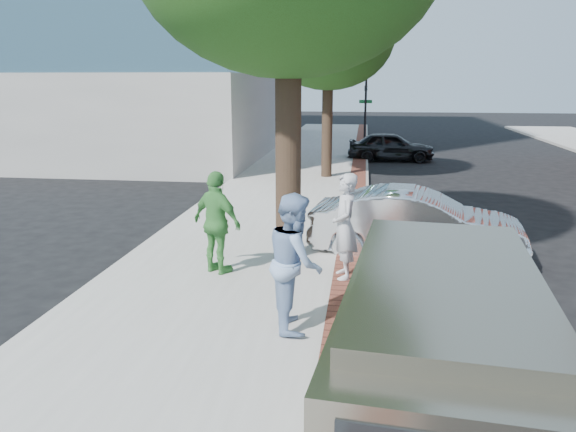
% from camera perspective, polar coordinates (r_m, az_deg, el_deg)
% --- Properties ---
extents(ground, '(120.00, 120.00, 0.00)m').
position_cam_1_polar(ground, '(10.00, 1.99, -8.30)').
color(ground, black).
rests_on(ground, ground).
extents(sidewalk, '(5.00, 60.00, 0.15)m').
position_cam_1_polar(sidewalk, '(17.77, -0.20, 1.77)').
color(sidewalk, '#9E9991').
rests_on(sidewalk, ground).
extents(brick_strip, '(0.60, 60.00, 0.01)m').
position_cam_1_polar(brick_strip, '(17.60, 6.91, 1.81)').
color(brick_strip, brown).
rests_on(brick_strip, sidewalk).
extents(curb, '(0.10, 60.00, 0.15)m').
position_cam_1_polar(curb, '(17.61, 8.04, 1.52)').
color(curb, gray).
rests_on(curb, ground).
extents(office_base, '(18.20, 22.20, 4.00)m').
position_cam_1_polar(office_base, '(34.23, -16.50, 10.20)').
color(office_base, gray).
rests_on(office_base, ground).
extents(signal_near, '(0.70, 0.15, 3.80)m').
position_cam_1_polar(signal_near, '(31.26, 7.87, 10.81)').
color(signal_near, black).
rests_on(signal_near, ground).
extents(tree_far, '(4.80, 4.80, 7.14)m').
position_cam_1_polar(tree_far, '(21.33, 4.15, 17.82)').
color(tree_far, black).
rests_on(tree_far, sidewalk).
extents(parking_meter, '(0.12, 0.32, 1.47)m').
position_cam_1_polar(parking_meter, '(10.43, 6.14, -0.47)').
color(parking_meter, gray).
rests_on(parking_meter, sidewalk).
extents(person_gray, '(0.60, 0.79, 1.96)m').
position_cam_1_polar(person_gray, '(10.30, 5.79, -1.06)').
color(person_gray, '#B4B4B9').
rests_on(person_gray, sidewalk).
extents(person_officer, '(0.95, 1.12, 2.03)m').
position_cam_1_polar(person_officer, '(8.18, 0.73, -4.66)').
color(person_officer, '#84A2CD').
rests_on(person_officer, sidewalk).
extents(person_green, '(1.23, 0.99, 1.96)m').
position_cam_1_polar(person_green, '(10.61, -7.22, -0.69)').
color(person_green, '#479845').
rests_on(person_green, sidewalk).
extents(sedan_silver, '(4.64, 2.15, 1.47)m').
position_cam_1_polar(sedan_silver, '(12.28, 12.92, -0.84)').
color(sedan_silver, silver).
rests_on(sedan_silver, ground).
extents(bg_car, '(4.03, 1.64, 1.37)m').
position_cam_1_polar(bg_car, '(27.13, 10.41, 6.98)').
color(bg_car, black).
rests_on(bg_car, ground).
extents(van, '(2.45, 5.28, 1.89)m').
position_cam_1_polar(van, '(6.45, 15.42, -11.63)').
color(van, gray).
rests_on(van, ground).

